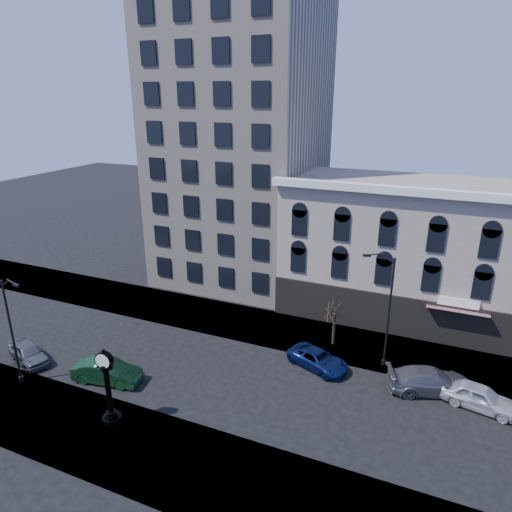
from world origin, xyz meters
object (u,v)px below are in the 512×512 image
at_px(street_clock, 108,389).
at_px(car_near_a, 28,353).
at_px(street_lamp_near, 10,304).
at_px(car_near_b, 107,372).

relative_size(street_clock, car_near_a, 1.18).
height_order(street_clock, car_near_a, street_clock).
height_order(street_lamp_near, car_near_b, street_lamp_near).
xyz_separation_m(street_clock, car_near_b, (-3.07, 3.28, -1.61)).
distance_m(street_clock, car_near_b, 4.77).
relative_size(street_lamp_near, car_near_a, 1.89).
distance_m(street_clock, street_lamp_near, 8.87).
height_order(street_lamp_near, car_near_a, street_lamp_near).
distance_m(street_lamp_near, car_near_a, 6.37).
bearing_deg(street_lamp_near, car_near_b, 41.00).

